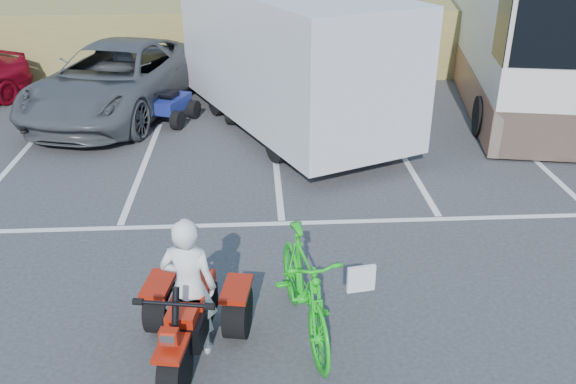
{
  "coord_description": "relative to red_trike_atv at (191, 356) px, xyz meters",
  "views": [
    {
      "loc": [
        -0.42,
        -6.55,
        4.95
      ],
      "look_at": [
        0.05,
        1.55,
        1.0
      ],
      "focal_mm": 38.0,
      "sensor_mm": 36.0,
      "label": 1
    }
  ],
  "objects": [
    {
      "name": "ground",
      "position": [
        1.25,
        0.81,
        0.0
      ],
      "size": [
        100.0,
        100.0,
        0.0
      ],
      "primitive_type": "plane",
      "color": "#333335",
      "rests_on": "ground"
    },
    {
      "name": "parking_stripes",
      "position": [
        2.11,
        4.88,
        0.0
      ],
      "size": [
        28.0,
        5.16,
        0.01
      ],
      "color": "white",
      "rests_on": "ground"
    },
    {
      "name": "grass_embankment",
      "position": [
        1.25,
        16.29,
        1.42
      ],
      "size": [
        40.0,
        8.5,
        3.1
      ],
      "color": "olive",
      "rests_on": "ground"
    },
    {
      "name": "red_trike_atv",
      "position": [
        0.0,
        0.0,
        0.0
      ],
      "size": [
        1.56,
        1.92,
        1.12
      ],
      "primitive_type": null,
      "rotation": [
        0.0,
        0.0,
        -0.17
      ],
      "color": "#A21A09",
      "rests_on": "ground"
    },
    {
      "name": "rider",
      "position": [
        0.02,
        0.15,
        0.89
      ],
      "size": [
        0.71,
        0.53,
        1.78
      ],
      "primitive_type": "imported",
      "rotation": [
        0.0,
        0.0,
        2.97
      ],
      "color": "white",
      "rests_on": "ground"
    },
    {
      "name": "green_dirt_bike",
      "position": [
        1.38,
        0.38,
        0.67
      ],
      "size": [
        1.0,
        2.32,
        1.35
      ],
      "primitive_type": "imported",
      "rotation": [
        0.0,
        0.0,
        0.17
      ],
      "color": "#14BF19",
      "rests_on": "ground"
    },
    {
      "name": "grey_pickup",
      "position": [
        -2.58,
        9.29,
        0.85
      ],
      "size": [
        4.27,
        6.65,
        1.71
      ],
      "primitive_type": "imported",
      "rotation": [
        0.0,
        0.0,
        -0.25
      ],
      "color": "#484C50",
      "rests_on": "ground"
    },
    {
      "name": "cargo_trailer",
      "position": [
        1.65,
        7.91,
        1.72
      ],
      "size": [
        5.24,
        7.32,
        3.17
      ],
      "rotation": [
        0.0,
        0.0,
        0.42
      ],
      "color": "silver",
      "rests_on": "ground"
    },
    {
      "name": "rv_motorhome",
      "position": [
        7.84,
        10.4,
        1.58
      ],
      "size": [
        4.41,
        10.41,
        3.64
      ],
      "rotation": [
        0.0,
        0.0,
        -0.19
      ],
      "color": "silver",
      "rests_on": "ground"
    },
    {
      "name": "quad_atv_blue",
      "position": [
        -1.18,
        8.48,
        0.0
      ],
      "size": [
        1.37,
        1.56,
        0.84
      ],
      "primitive_type": null,
      "rotation": [
        0.0,
        0.0,
        -0.38
      ],
      "color": "navy",
      "rests_on": "ground"
    },
    {
      "name": "quad_atv_green",
      "position": [
        0.96,
        8.58,
        0.0
      ],
      "size": [
        1.67,
        1.91,
        1.05
      ],
      "primitive_type": null,
      "rotation": [
        0.0,
        0.0,
        -0.34
      ],
      "color": "#144E12",
      "rests_on": "ground"
    }
  ]
}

